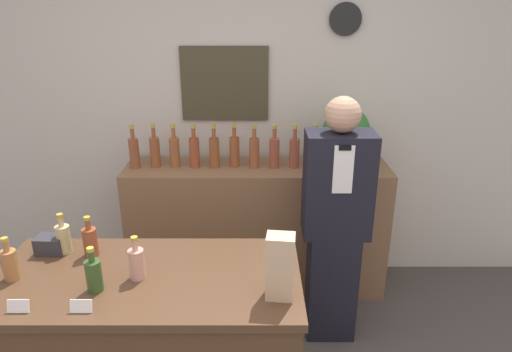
# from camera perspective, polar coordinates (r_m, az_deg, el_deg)

# --- Properties ---
(back_wall) EXTENTS (5.20, 0.09, 2.70)m
(back_wall) POSITION_cam_1_polar(r_m,az_deg,el_deg) (3.47, -1.93, 8.24)
(back_wall) COLOR beige
(back_wall) RESTS_ON ground_plane
(back_shelf) EXTENTS (1.91, 0.45, 1.00)m
(back_shelf) POSITION_cam_1_polar(r_m,az_deg,el_deg) (3.50, 0.31, -6.55)
(back_shelf) COLOR brown
(back_shelf) RESTS_ON ground_plane
(shopkeeper) EXTENTS (0.41, 0.26, 1.62)m
(shopkeeper) POSITION_cam_1_polar(r_m,az_deg,el_deg) (2.92, 10.04, -6.08)
(shopkeeper) COLOR black
(shopkeeper) RESTS_ON ground_plane
(potted_plant) EXTENTS (0.33, 0.33, 0.43)m
(potted_plant) POSITION_cam_1_polar(r_m,az_deg,el_deg) (3.29, 11.37, 5.13)
(potted_plant) COLOR #9E998E
(potted_plant) RESTS_ON back_shelf
(paper_bag) EXTENTS (0.13, 0.11, 0.30)m
(paper_bag) POSITION_cam_1_polar(r_m,az_deg,el_deg) (1.96, 3.21, -11.26)
(paper_bag) COLOR tan
(paper_bag) RESTS_ON display_counter
(price_card_left) EXTENTS (0.09, 0.02, 0.06)m
(price_card_left) POSITION_cam_1_polar(r_m,az_deg,el_deg) (2.17, -27.43, -14.20)
(price_card_left) COLOR white
(price_card_left) RESTS_ON display_counter
(price_card_right) EXTENTS (0.09, 0.02, 0.06)m
(price_card_right) POSITION_cam_1_polar(r_m,az_deg,el_deg) (2.07, -20.87, -14.93)
(price_card_right) COLOR white
(price_card_right) RESTS_ON display_counter
(gift_box) EXTENTS (0.14, 0.11, 0.09)m
(gift_box) POSITION_cam_1_polar(r_m,az_deg,el_deg) (2.55, -24.11, -7.77)
(gift_box) COLOR #2D2D33
(gift_box) RESTS_ON display_counter
(counter_bottle_0) EXTENTS (0.07, 0.07, 0.21)m
(counter_bottle_0) POSITION_cam_1_polar(r_m,az_deg,el_deg) (2.39, -28.25, -9.59)
(counter_bottle_0) COLOR #A46B3A
(counter_bottle_0) RESTS_ON display_counter
(counter_bottle_1) EXTENTS (0.07, 0.07, 0.21)m
(counter_bottle_1) POSITION_cam_1_polar(r_m,az_deg,el_deg) (2.51, -22.76, -7.11)
(counter_bottle_1) COLOR tan
(counter_bottle_1) RESTS_ON display_counter
(counter_bottle_2) EXTENTS (0.07, 0.07, 0.21)m
(counter_bottle_2) POSITION_cam_1_polar(r_m,az_deg,el_deg) (2.44, -19.85, -7.61)
(counter_bottle_2) COLOR brown
(counter_bottle_2) RESTS_ON display_counter
(counter_bottle_3) EXTENTS (0.07, 0.07, 0.21)m
(counter_bottle_3) POSITION_cam_1_polar(r_m,az_deg,el_deg) (2.16, -19.45, -11.49)
(counter_bottle_3) COLOR #334E23
(counter_bottle_3) RESTS_ON display_counter
(counter_bottle_4) EXTENTS (0.07, 0.07, 0.21)m
(counter_bottle_4) POSITION_cam_1_polar(r_m,az_deg,el_deg) (2.19, -14.52, -10.43)
(counter_bottle_4) COLOR tan
(counter_bottle_4) RESTS_ON display_counter
(shelf_bottle_0) EXTENTS (0.07, 0.07, 0.32)m
(shelf_bottle_0) POSITION_cam_1_polar(r_m,az_deg,el_deg) (3.36, -14.81, 2.96)
(shelf_bottle_0) COLOR brown
(shelf_bottle_0) RESTS_ON back_shelf
(shelf_bottle_1) EXTENTS (0.07, 0.07, 0.32)m
(shelf_bottle_1) POSITION_cam_1_polar(r_m,az_deg,el_deg) (3.35, -12.34, 3.12)
(shelf_bottle_1) COLOR brown
(shelf_bottle_1) RESTS_ON back_shelf
(shelf_bottle_2) EXTENTS (0.07, 0.07, 0.32)m
(shelf_bottle_2) POSITION_cam_1_polar(r_m,az_deg,el_deg) (3.32, -9.96, 3.10)
(shelf_bottle_2) COLOR brown
(shelf_bottle_2) RESTS_ON back_shelf
(shelf_bottle_3) EXTENTS (0.07, 0.07, 0.32)m
(shelf_bottle_3) POSITION_cam_1_polar(r_m,az_deg,el_deg) (3.29, -7.53, 3.09)
(shelf_bottle_3) COLOR brown
(shelf_bottle_3) RESTS_ON back_shelf
(shelf_bottle_4) EXTENTS (0.07, 0.07, 0.32)m
(shelf_bottle_4) POSITION_cam_1_polar(r_m,az_deg,el_deg) (3.27, -5.05, 3.09)
(shelf_bottle_4) COLOR brown
(shelf_bottle_4) RESTS_ON back_shelf
(shelf_bottle_5) EXTENTS (0.07, 0.07, 0.32)m
(shelf_bottle_5) POSITION_cam_1_polar(r_m,az_deg,el_deg) (3.28, -2.53, 3.21)
(shelf_bottle_5) COLOR brown
(shelf_bottle_5) RESTS_ON back_shelf
(shelf_bottle_6) EXTENTS (0.07, 0.07, 0.32)m
(shelf_bottle_6) POSITION_cam_1_polar(r_m,az_deg,el_deg) (3.25, -0.04, 3.07)
(shelf_bottle_6) COLOR brown
(shelf_bottle_6) RESTS_ON back_shelf
(shelf_bottle_7) EXTENTS (0.07, 0.07, 0.32)m
(shelf_bottle_7) POSITION_cam_1_polar(r_m,az_deg,el_deg) (3.25, 2.48, 3.04)
(shelf_bottle_7) COLOR brown
(shelf_bottle_7) RESTS_ON back_shelf
(shelf_bottle_8) EXTENTS (0.07, 0.07, 0.32)m
(shelf_bottle_8) POSITION_cam_1_polar(r_m,az_deg,el_deg) (3.26, 4.99, 3.03)
(shelf_bottle_8) COLOR brown
(shelf_bottle_8) RESTS_ON back_shelf
(shelf_bottle_9) EXTENTS (0.07, 0.07, 0.32)m
(shelf_bottle_9) POSITION_cam_1_polar(r_m,az_deg,el_deg) (3.28, 7.47, 3.06)
(shelf_bottle_9) COLOR brown
(shelf_bottle_9) RESTS_ON back_shelf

